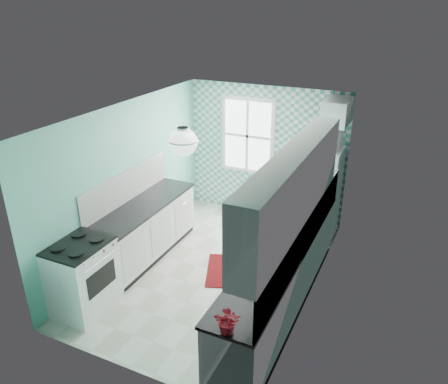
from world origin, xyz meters
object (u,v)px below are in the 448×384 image
at_px(fruit_bowl, 256,287).
at_px(microwave, 322,139).
at_px(potted_plant, 228,320).
at_px(fridge, 317,192).
at_px(sink, 307,213).
at_px(ceiling_light, 183,142).
at_px(stove, 83,276).

distance_m(fruit_bowl, microwave, 3.30).
bearing_deg(fruit_bowl, potted_plant, -90.00).
distance_m(fridge, microwave, 0.97).
xyz_separation_m(sink, fruit_bowl, (-0.00, -2.12, 0.04)).
bearing_deg(potted_plant, sink, 89.93).
height_order(ceiling_light, microwave, ceiling_light).
relative_size(stove, microwave, 1.67).
bearing_deg(potted_plant, fridge, 91.31).
height_order(ceiling_light, stove, ceiling_light).
relative_size(sink, microwave, 0.97).
distance_m(fridge, potted_plant, 3.97).
height_order(fridge, stove, fridge).
xyz_separation_m(ceiling_light, microwave, (1.11, 2.63, -0.55)).
relative_size(fridge, microwave, 2.73).
bearing_deg(fridge, ceiling_light, -109.14).
distance_m(sink, microwave, 1.38).
relative_size(stove, fruit_bowl, 3.72).
xyz_separation_m(stove, sink, (2.40, 2.28, 0.41)).
bearing_deg(ceiling_light, fridge, 67.10).
bearing_deg(stove, sink, 44.48).
distance_m(ceiling_light, microwave, 2.91).
height_order(stove, potted_plant, potted_plant).
distance_m(ceiling_light, sink, 2.40).
height_order(fridge, sink, fridge).
relative_size(ceiling_light, sink, 0.61).
xyz_separation_m(ceiling_light, stove, (-1.20, -0.74, -1.81)).
xyz_separation_m(ceiling_light, sink, (1.20, 1.54, -1.39)).
height_order(ceiling_light, potted_plant, ceiling_light).
bearing_deg(microwave, fruit_bowl, 95.59).
xyz_separation_m(fruit_bowl, potted_plant, (0.00, -0.75, 0.11)).
bearing_deg(fridge, potted_plant, -84.94).
xyz_separation_m(fridge, fruit_bowl, (0.09, -3.20, 0.17)).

